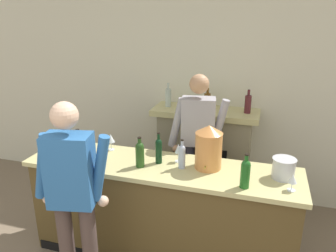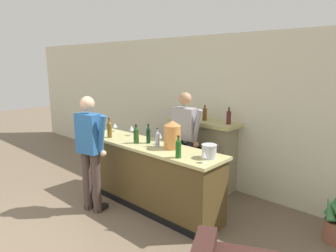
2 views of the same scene
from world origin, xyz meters
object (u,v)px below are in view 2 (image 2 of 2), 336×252
Objects in this scene: ice_bucket_steel at (209,151)px; wine_glass_mid_counter at (160,136)px; person_customer at (90,149)px; wine_glass_back_row at (131,128)px; wine_bottle_chardonnay_pale at (110,129)px; person_bartender at (185,140)px; wine_bottle_port_short at (136,135)px; wine_glass_front_left at (100,129)px; wine_glass_front_right at (204,155)px; wine_bottle_burgundy_dark at (148,135)px; wine_bottle_cabernet_heavy at (178,148)px; wine_glass_by_dispenser at (115,125)px; copper_dispenser at (172,134)px; fireplace_stone at (203,153)px; potted_plant_corner at (335,220)px; wine_bottle_merlot_tall at (157,138)px.

wine_glass_mid_counter is (-0.96, 0.06, 0.04)m from ice_bucket_steel.
wine_glass_back_row is (-0.12, 0.92, 0.15)m from person_customer.
person_bartender is at bearing 37.74° from wine_bottle_chardonnay_pale.
wine_glass_front_left is (-0.80, -0.11, -0.01)m from wine_bottle_port_short.
wine_glass_front_right is at bearing -10.82° from wine_glass_back_row.
wine_bottle_chardonnay_pale reaches higher than wine_bottle_port_short.
wine_bottle_burgundy_dark is 1.03× the size of wine_bottle_cabernet_heavy.
wine_glass_by_dispenser is (-0.31, 0.35, -0.04)m from wine_bottle_chardonnay_pale.
wine_bottle_port_short is (-0.40, -0.72, 0.16)m from person_bartender.
person_customer is at bearing -118.03° from person_bartender.
wine_glass_by_dispenser is at bearing 176.18° from wine_glass_mid_counter.
copper_dispenser reaches higher than wine_glass_back_row.
person_bartender is 4.29× the size of copper_dispenser.
wine_bottle_chardonnay_pale is 2.27× the size of wine_glass_front_right.
person_customer is at bearing -47.69° from wine_glass_front_left.
wine_bottle_cabernet_heavy is at bearing -67.15° from fireplace_stone.
wine_bottle_cabernet_heavy is (-0.31, -0.27, 0.04)m from ice_bucket_steel.
potted_plant_corner is at bearing 18.09° from wine_glass_mid_counter.
wine_bottle_chardonnay_pale reaches higher than wine_glass_mid_counter.
wine_bottle_merlot_tall is (0.24, -0.04, -0.01)m from wine_bottle_burgundy_dark.
fireplace_stone reaches higher than copper_dispenser.
potted_plant_corner is 0.35× the size of person_bartender.
wine_bottle_merlot_tall is (0.01, -1.21, 0.51)m from fireplace_stone.
ice_bucket_steel is at bearing 26.11° from person_customer.
wine_bottle_merlot_tall is 1.95× the size of wine_glass_front_right.
person_customer is 5.76× the size of wine_bottle_burgundy_dark.
wine_glass_back_row reaches higher than wine_glass_by_dispenser.
wine_bottle_merlot_tall is (-0.90, -0.06, 0.03)m from ice_bucket_steel.
person_customer is at bearing -57.51° from wine_glass_by_dispenser.
wine_bottle_burgundy_dark reaches higher than wine_glass_front_left.
fireplace_stone reaches higher than wine_bottle_chardonnay_pale.
wine_glass_by_dispenser is 1.05× the size of wine_glass_front_right.
wine_bottle_cabernet_heavy is at bearing -15.82° from wine_glass_back_row.
wine_glass_front_left is (-1.42, -0.27, -0.09)m from copper_dispenser.
wine_bottle_chardonnay_pale reaches higher than potted_plant_corner.
wine_bottle_cabernet_heavy reaches higher than wine_bottle_merlot_tall.
person_bartender is 6.30× the size of wine_bottle_merlot_tall.
copper_dispenser is at bearing -78.09° from fireplace_stone.
wine_glass_back_row is at bearing 169.18° from wine_glass_front_right.
wine_bottle_chardonnay_pale is 1.79× the size of wine_glass_mid_counter.
wine_bottle_merlot_tall is (-0.23, -0.08, -0.08)m from copper_dispenser.
potted_plant_corner is 1.51× the size of copper_dispenser.
wine_bottle_chardonnay_pale is (-0.61, -0.06, 0.01)m from wine_bottle_port_short.
copper_dispenser reaches higher than wine_glass_mid_counter.
wine_bottle_chardonnay_pale is at bearing 14.12° from wine_glass_front_left.
fireplace_stone is at bearing 38.00° from wine_glass_by_dispenser.
wine_glass_mid_counter is at bearing 24.41° from wine_bottle_burgundy_dark.
wine_glass_front_right is at bearing -8.73° from wine_glass_by_dispenser.
person_bartender reaches higher than ice_bucket_steel.
fireplace_stone is 5.16× the size of wine_bottle_cabernet_heavy.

